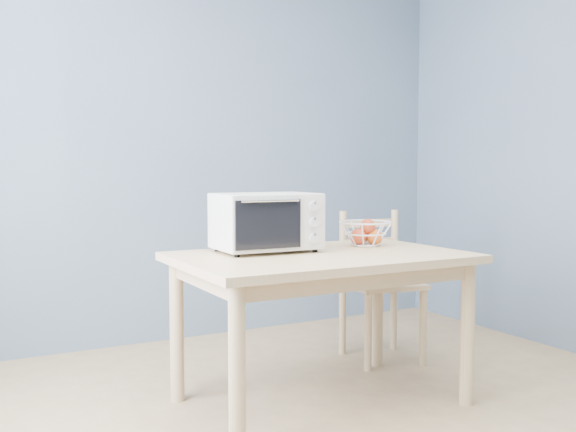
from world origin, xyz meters
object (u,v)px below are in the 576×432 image
toaster_oven (262,221)px  dining_chair (379,286)px  fruit_basket (365,232)px  dining_table (321,274)px

toaster_oven → dining_chair: (0.95, 0.30, -0.46)m
toaster_oven → fruit_basket: (0.60, -0.03, -0.08)m
dining_table → toaster_oven: size_ratio=2.74×
fruit_basket → toaster_oven: bearing=176.7°
dining_table → dining_chair: bearing=34.4°
fruit_basket → dining_chair: size_ratio=0.33×
toaster_oven → dining_chair: toaster_oven is taller
dining_table → toaster_oven: toaster_oven is taller
dining_table → toaster_oven: (-0.22, 0.20, 0.26)m
dining_table → fruit_basket: 0.45m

